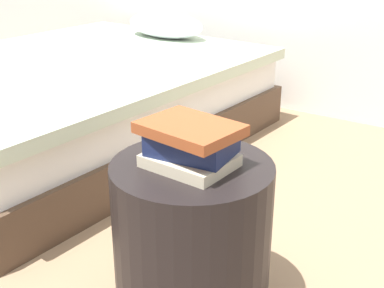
# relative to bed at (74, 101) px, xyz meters

# --- Properties ---
(bed) EXTENTS (1.65, 2.09, 0.62)m
(bed) POSITION_rel_bed_xyz_m (0.00, 0.00, 0.00)
(bed) COLOR #4C3828
(bed) RESTS_ON ground_plane
(side_table) EXTENTS (0.47, 0.47, 0.49)m
(side_table) POSITION_rel_bed_xyz_m (1.31, -0.79, 0.01)
(side_table) COLOR black
(side_table) RESTS_ON ground_plane
(book_cream) EXTENTS (0.24, 0.20, 0.03)m
(book_cream) POSITION_rel_bed_xyz_m (1.31, -0.81, 0.28)
(book_cream) COLOR beige
(book_cream) RESTS_ON side_table
(book_navy) EXTENTS (0.24, 0.19, 0.06)m
(book_navy) POSITION_rel_bed_xyz_m (1.31, -0.80, 0.32)
(book_navy) COLOR #19234C
(book_navy) RESTS_ON book_cream
(book_rust) EXTENTS (0.29, 0.23, 0.03)m
(book_rust) POSITION_rel_bed_xyz_m (1.31, -0.80, 0.37)
(book_rust) COLOR #994723
(book_rust) RESTS_ON book_navy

